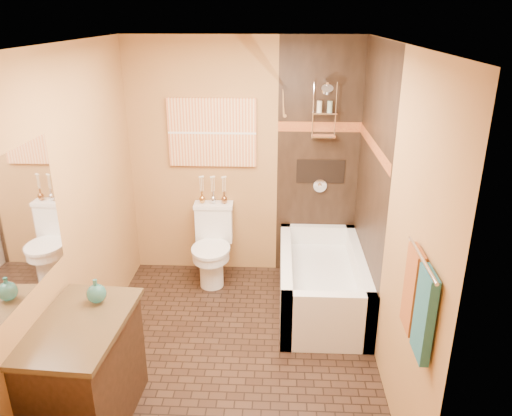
# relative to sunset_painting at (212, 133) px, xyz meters

# --- Properties ---
(floor) EXTENTS (3.00, 3.00, 0.00)m
(floor) POSITION_rel_sunset_painting_xyz_m (0.32, -1.48, -1.55)
(floor) COLOR black
(floor) RESTS_ON ground
(wall_left) EXTENTS (0.02, 3.00, 2.50)m
(wall_left) POSITION_rel_sunset_painting_xyz_m (-0.88, -1.48, -0.30)
(wall_left) COLOR #AF7944
(wall_left) RESTS_ON floor
(wall_right) EXTENTS (0.02, 3.00, 2.50)m
(wall_right) POSITION_rel_sunset_painting_xyz_m (1.52, -1.48, -0.30)
(wall_right) COLOR #AF7944
(wall_right) RESTS_ON floor
(wall_back) EXTENTS (2.40, 0.02, 2.50)m
(wall_back) POSITION_rel_sunset_painting_xyz_m (0.32, 0.02, -0.30)
(wall_back) COLOR #AF7944
(wall_back) RESTS_ON floor
(wall_front) EXTENTS (2.40, 0.02, 2.50)m
(wall_front) POSITION_rel_sunset_painting_xyz_m (0.32, -2.98, -0.30)
(wall_front) COLOR #AF7944
(wall_front) RESTS_ON floor
(ceiling) EXTENTS (3.00, 3.00, 0.00)m
(ceiling) POSITION_rel_sunset_painting_xyz_m (0.32, -1.48, 0.95)
(ceiling) COLOR silver
(ceiling) RESTS_ON wall_back
(alcove_tile_back) EXTENTS (0.85, 0.01, 2.50)m
(alcove_tile_back) POSITION_rel_sunset_painting_xyz_m (1.09, 0.01, -0.30)
(alcove_tile_back) COLOR black
(alcove_tile_back) RESTS_ON wall_back
(alcove_tile_right) EXTENTS (0.01, 1.50, 2.50)m
(alcove_tile_right) POSITION_rel_sunset_painting_xyz_m (1.51, -0.73, -0.30)
(alcove_tile_right) COLOR black
(alcove_tile_right) RESTS_ON wall_right
(mosaic_band_back) EXTENTS (0.85, 0.01, 0.10)m
(mosaic_band_back) POSITION_rel_sunset_painting_xyz_m (1.09, 0.00, 0.07)
(mosaic_band_back) COLOR maroon
(mosaic_band_back) RESTS_ON alcove_tile_back
(mosaic_band_right) EXTENTS (0.01, 1.50, 0.10)m
(mosaic_band_right) POSITION_rel_sunset_painting_xyz_m (1.50, -0.73, 0.07)
(mosaic_band_right) COLOR maroon
(mosaic_band_right) RESTS_ON alcove_tile_right
(alcove_niche) EXTENTS (0.50, 0.01, 0.25)m
(alcove_niche) POSITION_rel_sunset_painting_xyz_m (1.12, 0.01, -0.40)
(alcove_niche) COLOR black
(alcove_niche) RESTS_ON alcove_tile_back
(shower_fixtures) EXTENTS (0.24, 0.33, 1.16)m
(shower_fixtures) POSITION_rel_sunset_painting_xyz_m (1.12, -0.10, 0.12)
(shower_fixtures) COLOR silver
(shower_fixtures) RESTS_ON floor
(curtain_rod) EXTENTS (0.03, 1.55, 0.03)m
(curtain_rod) POSITION_rel_sunset_painting_xyz_m (0.72, -0.73, 0.47)
(curtain_rod) COLOR silver
(curtain_rod) RESTS_ON wall_back
(towel_bar) EXTENTS (0.02, 0.55, 0.02)m
(towel_bar) POSITION_rel_sunset_painting_xyz_m (1.47, -2.53, -0.10)
(towel_bar) COLOR silver
(towel_bar) RESTS_ON wall_right
(towel_teal) EXTENTS (0.05, 0.22, 0.52)m
(towel_teal) POSITION_rel_sunset_painting_xyz_m (1.48, -2.66, -0.37)
(towel_teal) COLOR #1C4D5F
(towel_teal) RESTS_ON towel_bar
(towel_rust) EXTENTS (0.05, 0.22, 0.52)m
(towel_rust) POSITION_rel_sunset_painting_xyz_m (1.48, -2.40, -0.37)
(towel_rust) COLOR #984C1B
(towel_rust) RESTS_ON towel_bar
(sunset_painting) EXTENTS (0.90, 0.04, 0.70)m
(sunset_painting) POSITION_rel_sunset_painting_xyz_m (0.00, 0.00, 0.00)
(sunset_painting) COLOR #DA6533
(sunset_painting) RESTS_ON wall_back
(vanity_mirror) EXTENTS (0.01, 1.00, 0.90)m
(vanity_mirror) POSITION_rel_sunset_painting_xyz_m (-0.87, -2.30, -0.05)
(vanity_mirror) COLOR white
(vanity_mirror) RESTS_ON wall_left
(bathtub) EXTENTS (0.80, 1.50, 0.55)m
(bathtub) POSITION_rel_sunset_painting_xyz_m (1.12, -0.73, -1.33)
(bathtub) COLOR white
(bathtub) RESTS_ON floor
(toilet) EXTENTS (0.42, 0.61, 0.81)m
(toilet) POSITION_rel_sunset_painting_xyz_m (-0.00, -0.27, -1.14)
(toilet) COLOR white
(toilet) RESTS_ON floor
(vanity) EXTENTS (0.62, 0.96, 0.82)m
(vanity) POSITION_rel_sunset_painting_xyz_m (-0.61, -2.30, -1.14)
(vanity) COLOR black
(vanity) RESTS_ON floor
(teal_bottle) EXTENTS (0.17, 0.17, 0.22)m
(teal_bottle) POSITION_rel_sunset_painting_xyz_m (-0.56, -2.06, -0.64)
(teal_bottle) COLOR #246D68
(teal_bottle) RESTS_ON vanity
(bud_vases) EXTENTS (0.30, 0.06, 0.29)m
(bud_vases) POSITION_rel_sunset_painting_xyz_m (0.00, -0.09, -0.58)
(bud_vases) COLOR #BB803A
(bud_vases) RESTS_ON toilet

